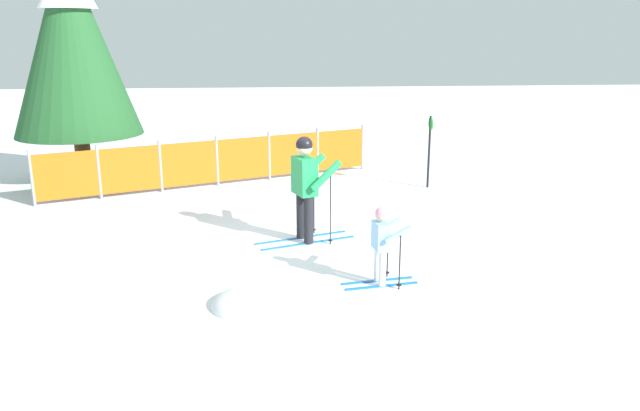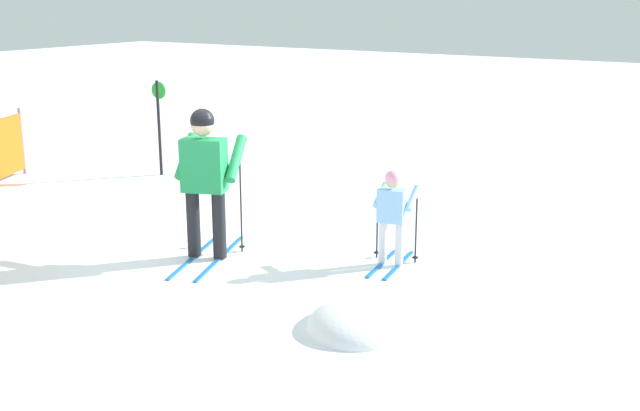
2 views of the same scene
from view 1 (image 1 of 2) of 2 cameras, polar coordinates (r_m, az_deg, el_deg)
The scene contains 7 objects.
ground_plane at distance 10.24m, azimuth -2.86°, elevation -3.42°, with size 60.00×60.00×0.00m, color white.
skier_adult at distance 10.04m, azimuth -1.29°, elevation 2.39°, with size 1.67×0.96×1.74m.
skier_child at distance 8.42m, azimuth 5.69°, elevation -3.12°, with size 1.05×0.53×1.10m.
safety_fence at distance 14.10m, azimuth -9.39°, elevation 4.03°, with size 7.05×2.96×1.12m.
conifer_far at distance 15.06m, azimuth -21.80°, elevation 13.97°, with size 2.78×2.78×5.16m.
trail_marker at distance 13.88m, azimuth 9.98°, elevation 5.54°, with size 0.05×0.28×1.58m.
snow_mound at distance 7.99m, azimuth -5.61°, elevation -9.11°, with size 1.20×1.02×0.48m, color white.
Camera 1 is at (-0.33, -9.68, 3.33)m, focal length 35.00 mm.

